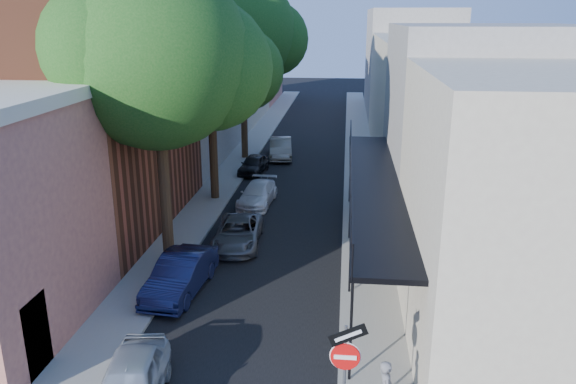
% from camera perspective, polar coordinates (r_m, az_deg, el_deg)
% --- Properties ---
extents(road_surface, '(6.00, 64.00, 0.01)m').
position_cam_1_polar(road_surface, '(41.03, 1.61, 4.30)').
color(road_surface, black).
rests_on(road_surface, ground).
extents(sidewalk_left, '(2.00, 64.00, 0.12)m').
position_cam_1_polar(sidewalk_left, '(41.50, -3.93, 4.49)').
color(sidewalk_left, gray).
rests_on(sidewalk_left, ground).
extents(sidewalk_right, '(2.00, 64.00, 0.12)m').
position_cam_1_polar(sidewalk_right, '(40.91, 7.21, 4.21)').
color(sidewalk_right, gray).
rests_on(sidewalk_right, ground).
extents(buildings_left, '(10.10, 59.10, 12.00)m').
position_cam_1_polar(buildings_left, '(40.75, -11.87, 10.89)').
color(buildings_left, tan).
rests_on(buildings_left, ground).
extents(buildings_right, '(9.80, 55.00, 10.00)m').
position_cam_1_polar(buildings_right, '(40.08, 14.73, 9.85)').
color(buildings_right, beige).
rests_on(buildings_right, ground).
extents(sign_post, '(0.89, 0.17, 2.99)m').
position_cam_1_polar(sign_post, '(13.04, 5.86, -16.69)').
color(sign_post, '#595B60').
rests_on(sign_post, ground).
extents(oak_near, '(7.48, 6.80, 11.42)m').
position_cam_1_polar(oak_near, '(21.13, -11.92, 13.13)').
color(oak_near, '#362315').
rests_on(oak_near, ground).
extents(oak_mid, '(6.60, 6.00, 10.20)m').
position_cam_1_polar(oak_mid, '(28.88, -7.09, 12.79)').
color(oak_mid, '#362315').
rests_on(oak_mid, ground).
extents(oak_far, '(7.70, 7.00, 11.90)m').
position_cam_1_polar(oak_far, '(37.66, -3.91, 15.77)').
color(oak_far, '#362315').
rests_on(oak_far, ground).
extents(parked_car_a, '(2.04, 4.04, 1.32)m').
position_cam_1_polar(parked_car_a, '(15.13, -15.75, -18.30)').
color(parked_car_a, '#9FA7B0').
rests_on(parked_car_a, ground).
extents(parked_car_b, '(1.85, 4.27, 1.37)m').
position_cam_1_polar(parked_car_b, '(20.21, -10.86, -8.23)').
color(parked_car_b, '#13183C').
rests_on(parked_car_b, ground).
extents(parked_car_c, '(2.09, 4.16, 1.13)m').
position_cam_1_polar(parked_car_c, '(23.91, -5.10, -4.15)').
color(parked_car_c, '#5B5D63').
rests_on(parked_car_c, ground).
extents(parked_car_d, '(1.83, 3.97, 1.13)m').
position_cam_1_polar(parked_car_d, '(28.95, -3.12, -0.22)').
color(parked_car_d, white).
rests_on(parked_car_d, ground).
extents(parked_car_e, '(1.76, 3.50, 1.14)m').
position_cam_1_polar(parked_car_e, '(34.78, -3.51, 2.82)').
color(parked_car_e, black).
rests_on(parked_car_e, ground).
extents(parked_car_f, '(1.98, 4.34, 1.38)m').
position_cam_1_polar(parked_car_f, '(38.50, -0.77, 4.47)').
color(parked_car_f, gray).
rests_on(parked_car_f, ground).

